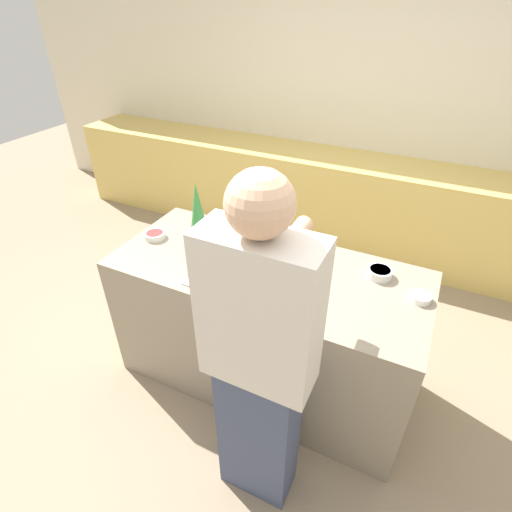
{
  "coord_description": "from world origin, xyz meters",
  "views": [
    {
      "loc": [
        0.74,
        -1.66,
        2.19
      ],
      "look_at": [
        -0.07,
        0.0,
        0.94
      ],
      "focal_mm": 28.0,
      "sensor_mm": 36.0,
      "label": 1
    }
  ],
  "objects_px": {
    "candy_bowl_near_tray_left": "(380,272)",
    "candy_bowl_far_right": "(268,251)",
    "candy_bowl_beside_tree": "(202,230)",
    "gingerbread_house": "(230,262)",
    "candy_bowl_far_left": "(235,234)",
    "candy_bowl_center_rear": "(258,240)",
    "decorative_tree": "(198,216)",
    "candy_bowl_front_corner": "(421,297)",
    "cookbook": "(301,269)",
    "person": "(259,363)",
    "candy_bowl_near_tray_right": "(155,235)",
    "baking_tray": "(231,278)"
  },
  "relations": [
    {
      "from": "candy_bowl_near_tray_left",
      "to": "candy_bowl_far_right",
      "type": "relative_size",
      "value": 1.13
    },
    {
      "from": "candy_bowl_beside_tree",
      "to": "candy_bowl_far_right",
      "type": "xyz_separation_m",
      "value": [
        0.48,
        -0.04,
        0.0
      ]
    },
    {
      "from": "gingerbread_house",
      "to": "candy_bowl_far_left",
      "type": "height_order",
      "value": "gingerbread_house"
    },
    {
      "from": "gingerbread_house",
      "to": "candy_bowl_center_rear",
      "type": "height_order",
      "value": "gingerbread_house"
    },
    {
      "from": "decorative_tree",
      "to": "candy_bowl_beside_tree",
      "type": "distance_m",
      "value": 0.24
    },
    {
      "from": "candy_bowl_front_corner",
      "to": "cookbook",
      "type": "distance_m",
      "value": 0.63
    },
    {
      "from": "candy_bowl_near_tray_left",
      "to": "person",
      "type": "height_order",
      "value": "person"
    },
    {
      "from": "gingerbread_house",
      "to": "candy_bowl_near_tray_right",
      "type": "xyz_separation_m",
      "value": [
        -0.63,
        0.16,
        -0.08
      ]
    },
    {
      "from": "decorative_tree",
      "to": "candy_bowl_far_right",
      "type": "bearing_deg",
      "value": 13.37
    },
    {
      "from": "candy_bowl_far_left",
      "to": "cookbook",
      "type": "bearing_deg",
      "value": -16.85
    },
    {
      "from": "baking_tray",
      "to": "candy_bowl_far_left",
      "type": "relative_size",
      "value": 3.31
    },
    {
      "from": "candy_bowl_center_rear",
      "to": "candy_bowl_near_tray_left",
      "type": "height_order",
      "value": "candy_bowl_near_tray_left"
    },
    {
      "from": "candy_bowl_beside_tree",
      "to": "cookbook",
      "type": "relative_size",
      "value": 0.71
    },
    {
      "from": "gingerbread_house",
      "to": "candy_bowl_far_right",
      "type": "relative_size",
      "value": 2.17
    },
    {
      "from": "baking_tray",
      "to": "candy_bowl_near_tray_right",
      "type": "xyz_separation_m",
      "value": [
        -0.63,
        0.16,
        0.02
      ]
    },
    {
      "from": "baking_tray",
      "to": "cookbook",
      "type": "height_order",
      "value": "cookbook"
    },
    {
      "from": "baking_tray",
      "to": "candy_bowl_front_corner",
      "type": "relative_size",
      "value": 4.01
    },
    {
      "from": "decorative_tree",
      "to": "person",
      "type": "relative_size",
      "value": 0.24
    },
    {
      "from": "person",
      "to": "candy_bowl_far_right",
      "type": "bearing_deg",
      "value": 112.12
    },
    {
      "from": "candy_bowl_beside_tree",
      "to": "candy_bowl_center_rear",
      "type": "height_order",
      "value": "candy_bowl_beside_tree"
    },
    {
      "from": "baking_tray",
      "to": "candy_bowl_front_corner",
      "type": "height_order",
      "value": "candy_bowl_front_corner"
    },
    {
      "from": "candy_bowl_far_right",
      "to": "person",
      "type": "relative_size",
      "value": 0.07
    },
    {
      "from": "cookbook",
      "to": "gingerbread_house",
      "type": "bearing_deg",
      "value": -143.32
    },
    {
      "from": "candy_bowl_center_rear",
      "to": "candy_bowl_far_left",
      "type": "bearing_deg",
      "value": -177.14
    },
    {
      "from": "gingerbread_house",
      "to": "candy_bowl_far_right",
      "type": "bearing_deg",
      "value": 73.94
    },
    {
      "from": "gingerbread_house",
      "to": "decorative_tree",
      "type": "height_order",
      "value": "decorative_tree"
    },
    {
      "from": "gingerbread_house",
      "to": "cookbook",
      "type": "height_order",
      "value": "gingerbread_house"
    },
    {
      "from": "candy_bowl_center_rear",
      "to": "candy_bowl_beside_tree",
      "type": "bearing_deg",
      "value": -171.64
    },
    {
      "from": "person",
      "to": "candy_bowl_near_tray_left",
      "type": "bearing_deg",
      "value": 69.35
    },
    {
      "from": "candy_bowl_far_right",
      "to": "candy_bowl_near_tray_right",
      "type": "height_order",
      "value": "candy_bowl_far_right"
    },
    {
      "from": "decorative_tree",
      "to": "person",
      "type": "height_order",
      "value": "person"
    },
    {
      "from": "candy_bowl_far_left",
      "to": "cookbook",
      "type": "xyz_separation_m",
      "value": [
        0.49,
        -0.15,
        -0.02
      ]
    },
    {
      "from": "gingerbread_house",
      "to": "decorative_tree",
      "type": "relative_size",
      "value": 0.62
    },
    {
      "from": "candy_bowl_center_rear",
      "to": "candy_bowl_near_tray_left",
      "type": "relative_size",
      "value": 0.82
    },
    {
      "from": "candy_bowl_center_rear",
      "to": "cookbook",
      "type": "xyz_separation_m",
      "value": [
        0.34,
        -0.16,
        -0.01
      ]
    },
    {
      "from": "candy_bowl_far_left",
      "to": "candy_bowl_far_right",
      "type": "bearing_deg",
      "value": -18.42
    },
    {
      "from": "candy_bowl_center_rear",
      "to": "candy_bowl_far_left",
      "type": "height_order",
      "value": "candy_bowl_far_left"
    },
    {
      "from": "decorative_tree",
      "to": "gingerbread_house",
      "type": "bearing_deg",
      "value": -31.82
    },
    {
      "from": "candy_bowl_far_left",
      "to": "candy_bowl_near_tray_left",
      "type": "xyz_separation_m",
      "value": [
        0.9,
        -0.02,
        -0.0
      ]
    },
    {
      "from": "baking_tray",
      "to": "candy_bowl_far_left",
      "type": "bearing_deg",
      "value": 115.11
    },
    {
      "from": "candy_bowl_far_left",
      "to": "person",
      "type": "relative_size",
      "value": 0.07
    },
    {
      "from": "candy_bowl_beside_tree",
      "to": "cookbook",
      "type": "xyz_separation_m",
      "value": [
        0.71,
        -0.1,
        -0.01
      ]
    },
    {
      "from": "baking_tray",
      "to": "candy_bowl_near_tray_left",
      "type": "xyz_separation_m",
      "value": [
        0.72,
        0.37,
        0.02
      ]
    },
    {
      "from": "baking_tray",
      "to": "person",
      "type": "bearing_deg",
      "value": -50.17
    },
    {
      "from": "gingerbread_house",
      "to": "candy_bowl_front_corner",
      "type": "xyz_separation_m",
      "value": [
        0.94,
        0.25,
        -0.08
      ]
    },
    {
      "from": "baking_tray",
      "to": "candy_bowl_far_left",
      "type": "distance_m",
      "value": 0.42
    },
    {
      "from": "decorative_tree",
      "to": "candy_bowl_near_tray_right",
      "type": "bearing_deg",
      "value": -173.01
    },
    {
      "from": "candy_bowl_beside_tree",
      "to": "candy_bowl_center_rear",
      "type": "bearing_deg",
      "value": 8.36
    },
    {
      "from": "candy_bowl_far_left",
      "to": "candy_bowl_front_corner",
      "type": "height_order",
      "value": "candy_bowl_far_left"
    },
    {
      "from": "candy_bowl_center_rear",
      "to": "candy_bowl_front_corner",
      "type": "distance_m",
      "value": 0.98
    }
  ]
}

